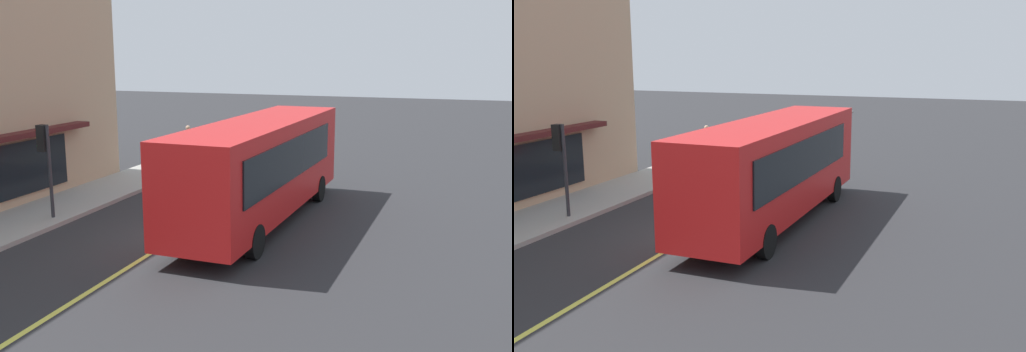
% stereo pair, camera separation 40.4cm
% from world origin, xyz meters
% --- Properties ---
extents(ground, '(120.00, 120.00, 0.00)m').
position_xyz_m(ground, '(0.00, 0.00, 0.00)').
color(ground, '#28282B').
extents(sidewalk, '(80.00, 2.84, 0.15)m').
position_xyz_m(sidewalk, '(0.00, 5.64, 0.07)').
color(sidewalk, '#9E9B93').
rests_on(sidewalk, ground).
extents(lane_centre_stripe, '(36.00, 0.16, 0.01)m').
position_xyz_m(lane_centre_stripe, '(0.00, 0.00, 0.00)').
color(lane_centre_stripe, '#D8D14C').
rests_on(lane_centre_stripe, ground).
extents(bus, '(11.16, 2.73, 3.50)m').
position_xyz_m(bus, '(2.51, -1.91, 1.99)').
color(bus, red).
rests_on(bus, ground).
extents(traffic_light, '(0.30, 0.52, 3.20)m').
position_xyz_m(traffic_light, '(0.05, 4.99, 2.53)').
color(traffic_light, '#2D2D33').
rests_on(traffic_light, sidewalk).
extents(pedestrian_mid_block, '(0.34, 0.34, 1.82)m').
position_xyz_m(pedestrian_mid_block, '(11.60, 5.36, 1.25)').
color(pedestrian_mid_block, black).
rests_on(pedestrian_mid_block, sidewalk).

